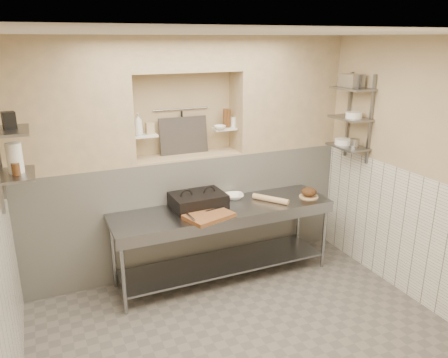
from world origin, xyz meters
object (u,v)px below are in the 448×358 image
bottle_soap (138,124)px  panini_press (198,200)px  rolling_pin (271,199)px  bread_loaf (309,192)px  jug_left (15,158)px  bowl_alcove (220,127)px  prep_table (224,228)px  mixing_bowl (234,196)px  cutting_board (209,216)px

bottle_soap → panini_press: bearing=-35.7°
rolling_pin → bread_loaf: (0.51, -0.05, 0.03)m
bottle_soap → jug_left: (-1.27, -0.65, -0.09)m
bowl_alcove → prep_table: bearing=-108.6°
rolling_pin → jug_left: jug_left is taller
rolling_pin → bowl_alcove: bearing=127.4°
bread_loaf → bottle_soap: size_ratio=0.72×
panini_press → mixing_bowl: 0.51m
bowl_alcove → bread_loaf: bearing=-32.8°
cutting_board → bread_loaf: bearing=4.7°
panini_press → bottle_soap: size_ratio=2.41×
bowl_alcove → jug_left: jug_left is taller
cutting_board → bowl_alcove: bearing=58.5°
rolling_pin → bottle_soap: bottle_soap is taller
prep_table → bottle_soap: (-0.81, 0.54, 1.20)m
cutting_board → rolling_pin: bearing=10.6°
cutting_board → bowl_alcove: bowl_alcove is taller
prep_table → cutting_board: size_ratio=5.23×
cutting_board → mixing_bowl: 0.67m
cutting_board → jug_left: bearing=177.0°
bread_loaf → bowl_alcove: bearing=147.2°
bottle_soap → jug_left: 1.43m
cutting_board → bowl_alcove: (0.44, 0.71, 0.81)m
panini_press → bowl_alcove: bowl_alcove is taller
bowl_alcove → cutting_board: bearing=-121.5°
prep_table → panini_press: (-0.26, 0.14, 0.34)m
prep_table → bowl_alcove: size_ratio=17.65×
cutting_board → bottle_soap: bottle_soap is taller
bread_loaf → bowl_alcove: (-0.93, 0.60, 0.77)m
bread_loaf → bowl_alcove: size_ratio=1.26×
bottle_soap → bowl_alcove: bottle_soap is taller
prep_table → bottle_soap: size_ratio=10.11×
bowl_alcove → panini_press: bearing=-139.7°
panini_press → cutting_board: bearing=-93.0°
rolling_pin → bread_loaf: bearing=-5.5°
mixing_bowl → bread_loaf: size_ratio=1.24×
bowl_alcove → jug_left: bearing=-164.6°
jug_left → rolling_pin: bearing=1.4°
panini_press → cutting_board: size_ratio=1.24×
prep_table → panini_press: panini_press is taller
cutting_board → bowl_alcove: size_ratio=3.38×
cutting_board → panini_press: bearing=89.2°
mixing_bowl → bottle_soap: bottle_soap is taller
prep_table → bottle_soap: bottle_soap is taller
bowl_alcove → rolling_pin: bearing=-52.6°
mixing_bowl → rolling_pin: size_ratio=0.51×
bread_loaf → jug_left: size_ratio=0.68×
bread_loaf → cutting_board: bearing=-175.3°
prep_table → bowl_alcove: bearing=71.4°
bread_loaf → bottle_soap: (-1.92, 0.63, 0.87)m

